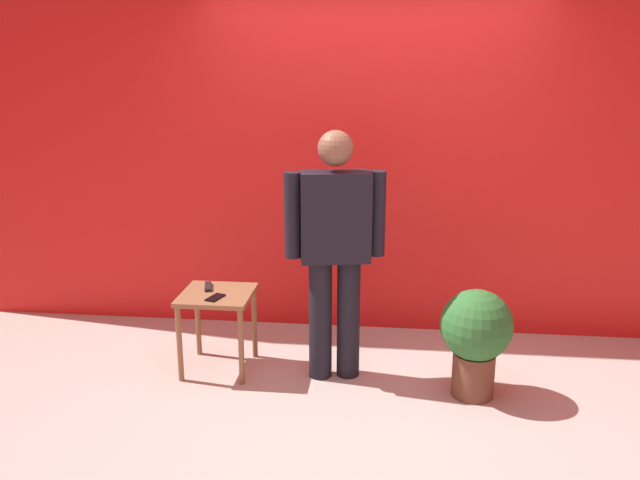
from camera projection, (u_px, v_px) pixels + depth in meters
name	position (u px, v px, depth m)	size (l,w,h in m)	color
ground_plane	(359.00, 416.00, 3.76)	(12.00, 12.00, 0.00)	#B7B2A8
back_wall_red	(372.00, 112.00, 4.68)	(6.37, 0.12, 3.33)	red
standing_person	(335.00, 244.00, 4.03)	(0.64, 0.30, 1.62)	black
side_table	(217.00, 306.00, 4.24)	(0.47, 0.47, 0.54)	olive
cell_phone	(215.00, 298.00, 4.11)	(0.07, 0.14, 0.01)	black
tv_remote	(208.00, 287.00, 4.31)	(0.04, 0.17, 0.02)	black
potted_plant	(476.00, 334.00, 3.89)	(0.44, 0.44, 0.69)	brown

